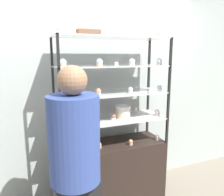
# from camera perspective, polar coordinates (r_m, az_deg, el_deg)

# --- Properties ---
(back_wall) EXTENTS (8.00, 0.05, 2.60)m
(back_wall) POSITION_cam_1_polar(r_m,az_deg,el_deg) (2.76, -2.96, 1.77)
(back_wall) COLOR #A8B2AD
(back_wall) RESTS_ON ground_plane
(display_base) EXTENTS (1.23, 0.45, 0.74)m
(display_base) POSITION_cam_1_polar(r_m,az_deg,el_deg) (2.74, -0.00, -18.96)
(display_base) COLOR black
(display_base) RESTS_ON ground_plane
(display_riser_lower) EXTENTS (1.23, 0.45, 0.30)m
(display_riser_lower) POSITION_cam_1_polar(r_m,az_deg,el_deg) (2.48, -0.00, -5.84)
(display_riser_lower) COLOR black
(display_riser_lower) RESTS_ON display_base
(display_riser_middle) EXTENTS (1.23, 0.45, 0.30)m
(display_riser_middle) POSITION_cam_1_polar(r_m,az_deg,el_deg) (2.41, -0.00, 0.94)
(display_riser_middle) COLOR black
(display_riser_middle) RESTS_ON display_riser_lower
(display_riser_upper) EXTENTS (1.23, 0.45, 0.30)m
(display_riser_upper) POSITION_cam_1_polar(r_m,az_deg,el_deg) (2.38, -0.00, 8.01)
(display_riser_upper) COLOR black
(display_riser_upper) RESTS_ON display_riser_middle
(display_riser_top) EXTENTS (1.23, 0.45, 0.30)m
(display_riser_top) POSITION_cam_1_polar(r_m,az_deg,el_deg) (2.38, -0.00, 15.17)
(display_riser_top) COLOR black
(display_riser_top) RESTS_ON display_riser_upper
(layer_cake_centerpiece) EXTENTS (0.18, 0.18, 0.14)m
(layer_cake_centerpiece) POSITION_cam_1_polar(r_m,az_deg,el_deg) (2.51, 2.83, -3.56)
(layer_cake_centerpiece) COLOR beige
(layer_cake_centerpiece) RESTS_ON display_riser_lower
(sheet_cake_frosted) EXTENTS (0.24, 0.13, 0.07)m
(sheet_cake_frosted) POSITION_cam_1_polar(r_m,az_deg,el_deg) (2.32, -6.15, 16.58)
(sheet_cake_frosted) COLOR brown
(sheet_cake_frosted) RESTS_ON display_riser_top
(cupcake_0) EXTENTS (0.05, 0.05, 0.06)m
(cupcake_0) POSITION_cam_1_polar(r_m,az_deg,el_deg) (2.32, -12.09, -13.88)
(cupcake_0) COLOR white
(cupcake_0) RESTS_ON display_base
(cupcake_1) EXTENTS (0.05, 0.05, 0.06)m
(cupcake_1) POSITION_cam_1_polar(r_m,az_deg,el_deg) (2.45, -3.33, -12.26)
(cupcake_1) COLOR #CCB28C
(cupcake_1) RESTS_ON display_base
(cupcake_2) EXTENTS (0.05, 0.05, 0.06)m
(cupcake_2) POSITION_cam_1_polar(r_m,az_deg,el_deg) (2.54, 4.89, -11.44)
(cupcake_2) COLOR #CCB28C
(cupcake_2) RESTS_ON display_base
(cupcake_3) EXTENTS (0.05, 0.05, 0.06)m
(cupcake_3) POSITION_cam_1_polar(r_m,az_deg,el_deg) (2.72, 11.78, -10.09)
(cupcake_3) COLOR white
(cupcake_3) RESTS_ON display_base
(price_tag_0) EXTENTS (0.04, 0.00, 0.04)m
(price_tag_0) POSITION_cam_1_polar(r_m,az_deg,el_deg) (2.28, -7.26, -14.48)
(price_tag_0) COLOR white
(price_tag_0) RESTS_ON display_base
(cupcake_4) EXTENTS (0.06, 0.06, 0.08)m
(cupcake_4) POSITION_cam_1_polar(r_m,az_deg,el_deg) (2.23, -12.32, -6.59)
(cupcake_4) COLOR #CCB28C
(cupcake_4) RESTS_ON display_riser_lower
(cupcake_5) EXTENTS (0.06, 0.06, 0.08)m
(cupcake_5) POSITION_cam_1_polar(r_m,az_deg,el_deg) (2.42, 0.29, -4.94)
(cupcake_5) COLOR white
(cupcake_5) RESTS_ON display_riser_lower
(cupcake_6) EXTENTS (0.06, 0.06, 0.08)m
(cupcake_6) POSITION_cam_1_polar(r_m,az_deg,el_deg) (2.64, 11.76, -3.80)
(cupcake_6) COLOR beige
(cupcake_6) RESTS_ON display_riser_lower
(price_tag_1) EXTENTS (0.04, 0.00, 0.04)m
(price_tag_1) POSITION_cam_1_polar(r_m,az_deg,el_deg) (2.18, -6.20, -7.20)
(price_tag_1) COLOR white
(price_tag_1) RESTS_ON display_riser_lower
(cupcake_7) EXTENTS (0.05, 0.05, 0.07)m
(cupcake_7) POSITION_cam_1_polar(r_m,az_deg,el_deg) (2.19, -12.89, 1.01)
(cupcake_7) COLOR beige
(cupcake_7) RESTS_ON display_riser_middle
(cupcake_8) EXTENTS (0.05, 0.05, 0.07)m
(cupcake_8) POSITION_cam_1_polar(r_m,az_deg,el_deg) (2.27, -3.57, 1.61)
(cupcake_8) COLOR #CCB28C
(cupcake_8) RESTS_ON display_riser_middle
(cupcake_9) EXTENTS (0.05, 0.05, 0.07)m
(cupcake_9) POSITION_cam_1_polar(r_m,az_deg,el_deg) (2.38, 4.82, 2.03)
(cupcake_9) COLOR beige
(cupcake_9) RESTS_ON display_riser_middle
(cupcake_10) EXTENTS (0.05, 0.05, 0.07)m
(cupcake_10) POSITION_cam_1_polar(r_m,az_deg,el_deg) (2.58, 12.32, 2.51)
(cupcake_10) COLOR white
(cupcake_10) RESTS_ON display_riser_middle
(price_tag_2) EXTENTS (0.04, 0.00, 0.04)m
(price_tag_2) POSITION_cam_1_polar(r_m,az_deg,el_deg) (2.40, 10.11, 1.69)
(price_tag_2) COLOR white
(price_tag_2) RESTS_ON display_riser_middle
(cupcake_11) EXTENTS (0.07, 0.07, 0.08)m
(cupcake_11) POSITION_cam_1_polar(r_m,az_deg,el_deg) (2.11, -12.67, 8.87)
(cupcake_11) COLOR #CCB28C
(cupcake_11) RESTS_ON display_riser_upper
(cupcake_12) EXTENTS (0.07, 0.07, 0.08)m
(cupcake_12) POSITION_cam_1_polar(r_m,az_deg,el_deg) (2.22, -3.28, 9.20)
(cupcake_12) COLOR #CCB28C
(cupcake_12) RESTS_ON display_riser_upper
(cupcake_13) EXTENTS (0.07, 0.07, 0.08)m
(cupcake_13) POSITION_cam_1_polar(r_m,az_deg,el_deg) (2.35, 5.24, 9.27)
(cupcake_13) COLOR white
(cupcake_13) RESTS_ON display_riser_upper
(cupcake_14) EXTENTS (0.07, 0.07, 0.08)m
(cupcake_14) POSITION_cam_1_polar(r_m,az_deg,el_deg) (2.56, 12.29, 9.20)
(cupcake_14) COLOR #CCB28C
(cupcake_14) RESTS_ON display_riser_upper
(price_tag_3) EXTENTS (0.04, 0.00, 0.04)m
(price_tag_3) POSITION_cam_1_polar(r_m,az_deg,el_deg) (2.17, 1.17, 8.82)
(price_tag_3) COLOR white
(price_tag_3) RESTS_ON display_riser_upper
(cupcake_15) EXTENTS (0.05, 0.05, 0.07)m
(cupcake_15) POSITION_cam_1_polar(r_m,az_deg,el_deg) (2.13, -13.52, 16.83)
(cupcake_15) COLOR beige
(cupcake_15) RESTS_ON display_riser_top
(cupcake_16) EXTENTS (0.05, 0.05, 0.07)m
(cupcake_16) POSITION_cam_1_polar(r_m,az_deg,el_deg) (2.29, 0.79, 16.70)
(cupcake_16) COLOR #CCB28C
(cupcake_16) RESTS_ON display_riser_top
(cupcake_17) EXTENTS (0.05, 0.05, 0.07)m
(cupcake_17) POSITION_cam_1_polar(r_m,az_deg,el_deg) (2.60, 12.21, 15.76)
(cupcake_17) COLOR white
(cupcake_17) RESTS_ON display_riser_top
(price_tag_4) EXTENTS (0.04, 0.00, 0.04)m
(price_tag_4) POSITION_cam_1_polar(r_m,az_deg,el_deg) (2.33, 8.79, 16.17)
(price_tag_4) COLOR white
(price_tag_4) RESTS_ON display_riser_top
(customer_figure) EXTENTS (0.39, 0.39, 1.68)m
(customer_figure) POSITION_cam_1_polar(r_m,az_deg,el_deg) (1.80, -9.59, -17.18)
(customer_figure) COLOR black
(customer_figure) RESTS_ON ground_plane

